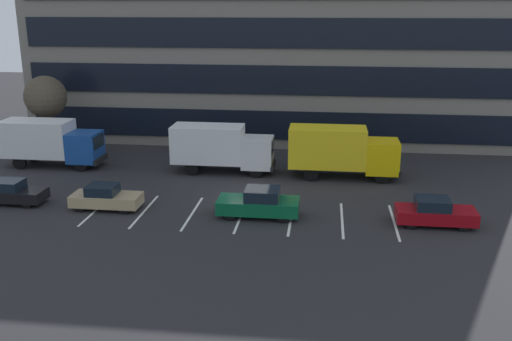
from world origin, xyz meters
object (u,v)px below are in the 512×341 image
Objects in this scene: box_truck_yellow_all at (341,150)px; sedan_forest at (259,203)px; bare_tree at (46,97)px; box_truck_white at (221,146)px; box_truck_blue at (50,141)px; sedan_maroon at (435,212)px; sedan_black at (11,193)px; sedan_tan at (106,197)px.

box_truck_yellow_all is 9.30m from sedan_forest.
box_truck_white is at bearing -14.37° from bare_tree.
box_truck_blue reaches higher than sedan_forest.
sedan_maroon is 24.28m from sedan_black.
bare_tree reaches higher than box_truck_blue.
box_truck_yellow_all is at bearing 29.96° from sedan_tan.
sedan_forest is at bearing -33.54° from bare_tree.
box_truck_blue is at bearing -63.19° from bare_tree.
bare_tree is (-9.08, 11.78, 3.76)m from sedan_tan.
sedan_tan is (-5.28, -8.10, -1.19)m from box_truck_white.
sedan_tan is 8.93m from sedan_forest.
sedan_maroon is at bearing -23.77° from bare_tree.
sedan_black is (-19.44, -7.61, -1.28)m from box_truck_yellow_all.
sedan_tan is at bearing -2.00° from sedan_black.
sedan_tan is (7.23, -8.12, -1.21)m from box_truck_blue.
sedan_forest reaches higher than sedan_maroon.
bare_tree is at bearing 165.63° from box_truck_white.
box_truck_blue is 1.84× the size of sedan_black.
box_truck_white is (12.51, -0.02, -0.03)m from box_truck_blue.
sedan_forest is 1.15× the size of sedan_black.
box_truck_blue reaches higher than box_truck_white.
sedan_forest is 1.08× the size of sedan_maroon.
sedan_forest is 21.92m from bare_tree.
box_truck_yellow_all is 8.29m from box_truck_white.
sedan_tan is (-13.56, -7.82, -1.27)m from box_truck_yellow_all.
sedan_forest is 14.82m from sedan_black.
box_truck_yellow_all is at bearing 21.37° from sedan_black.
sedan_maroon is (9.45, -0.15, -0.06)m from sedan_forest.
bare_tree is at bearing 127.63° from sedan_tan.
bare_tree is (-14.36, 3.68, 2.58)m from box_truck_white.
box_truck_white is (-8.28, 0.29, -0.08)m from box_truck_yellow_all.
box_truck_blue is 12.51m from box_truck_white.
sedan_tan is at bearing 178.97° from sedan_forest.
sedan_black is at bearing 178.00° from sedan_tan.
box_truck_white is at bearing 35.28° from sedan_black.
box_truck_white is 15.62m from sedan_maroon.
box_truck_yellow_all is 1.78× the size of sedan_maroon.
sedan_tan is 0.65× the size of bare_tree.
box_truck_white is at bearing 147.30° from sedan_maroon.
box_truck_white is 1.17× the size of bare_tree.
sedan_forest is (-4.63, -7.98, -1.18)m from box_truck_yellow_all.
box_truck_yellow_all is at bearing 120.69° from sedan_maroon.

